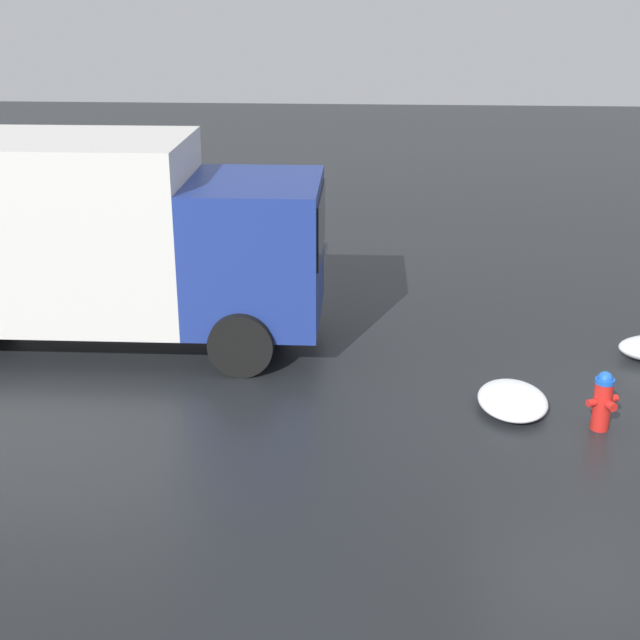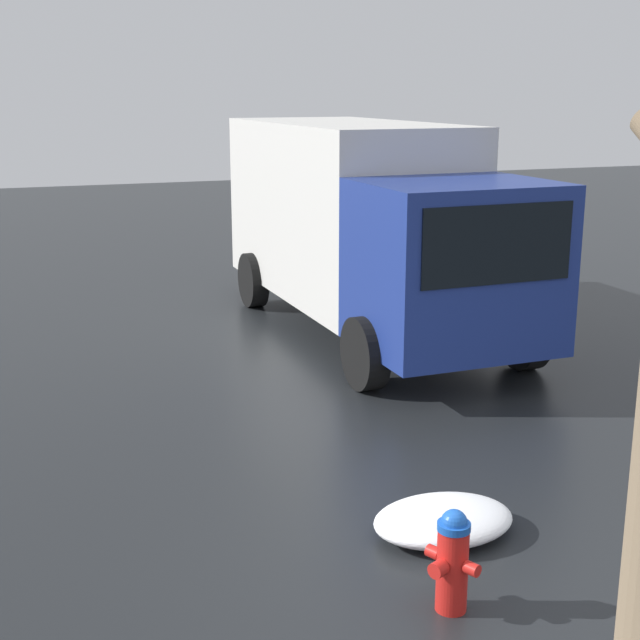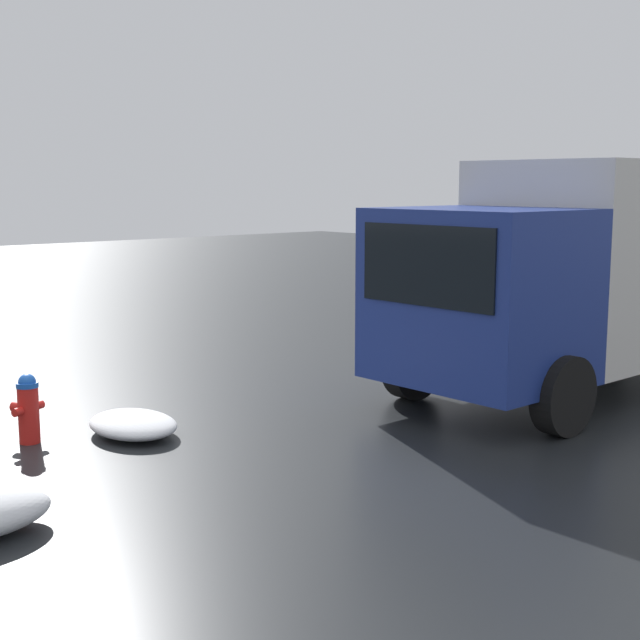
% 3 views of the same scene
% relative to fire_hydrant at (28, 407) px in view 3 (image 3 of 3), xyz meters
% --- Properties ---
extents(ground_plane, '(60.00, 60.00, 0.00)m').
position_rel_fire_hydrant_xyz_m(ground_plane, '(0.00, -0.00, -0.39)').
color(ground_plane, black).
extents(fire_hydrant, '(0.42, 0.34, 0.76)m').
position_rel_fire_hydrant_xyz_m(fire_hydrant, '(0.00, 0.00, 0.00)').
color(fire_hydrant, red).
rests_on(fire_hydrant, ground_plane).
extents(delivery_truck, '(6.89, 2.60, 3.05)m').
position_rel_fire_hydrant_xyz_m(delivery_truck, '(7.12, -2.41, 1.27)').
color(delivery_truck, navy).
rests_on(delivery_truck, ground_plane).
extents(snow_pile_curbside, '(0.87, 1.19, 0.25)m').
position_rel_fire_hydrant_xyz_m(snow_pile_curbside, '(0.99, -0.47, -0.26)').
color(snow_pile_curbside, white).
rests_on(snow_pile_curbside, ground_plane).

